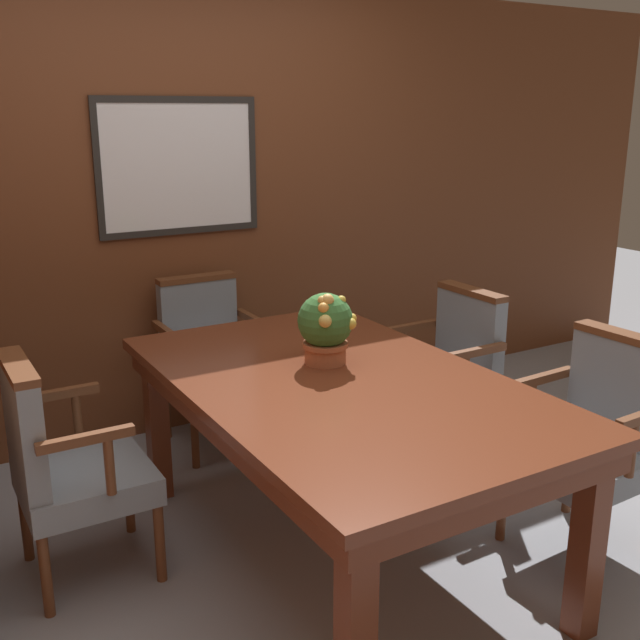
% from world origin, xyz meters
% --- Properties ---
extents(ground_plane, '(14.00, 14.00, 0.00)m').
position_xyz_m(ground_plane, '(0.00, 0.00, 0.00)').
color(ground_plane, '#93969E').
extents(wall_back, '(7.20, 0.08, 2.45)m').
position_xyz_m(wall_back, '(-0.00, 1.68, 1.23)').
color(wall_back, brown).
rests_on(wall_back, ground_plane).
extents(dining_table, '(1.15, 1.89, 0.77)m').
position_xyz_m(dining_table, '(0.01, 0.07, 0.68)').
color(dining_table, maroon).
rests_on(dining_table, ground_plane).
extents(chair_right_far, '(0.49, 0.53, 0.91)m').
position_xyz_m(chair_right_far, '(0.95, 0.52, 0.49)').
color(chair_right_far, brown).
rests_on(chair_right_far, ground_plane).
extents(chair_right_near, '(0.50, 0.54, 0.91)m').
position_xyz_m(chair_right_near, '(0.96, -0.38, 0.49)').
color(chair_right_near, brown).
rests_on(chair_right_near, ground_plane).
extents(chair_left_far, '(0.49, 0.53, 0.91)m').
position_xyz_m(chair_left_far, '(-0.96, 0.48, 0.49)').
color(chair_left_far, brown).
rests_on(chair_left_far, ground_plane).
extents(chair_head_far, '(0.53, 0.49, 0.91)m').
position_xyz_m(chair_head_far, '(-0.01, 1.39, 0.49)').
color(chair_head_far, brown).
rests_on(chair_head_far, ground_plane).
extents(potted_plant, '(0.23, 0.23, 0.30)m').
position_xyz_m(potted_plant, '(0.06, 0.27, 0.92)').
color(potted_plant, '#B2603D').
rests_on(potted_plant, dining_table).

